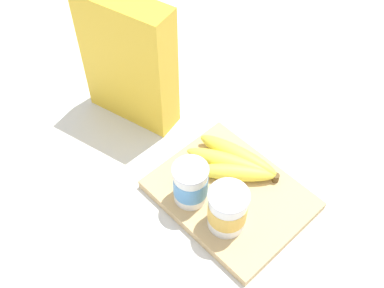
{
  "coord_description": "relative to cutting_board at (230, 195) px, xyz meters",
  "views": [
    {
      "loc": [
        -0.31,
        0.4,
        0.78
      ],
      "look_at": [
        0.11,
        0.0,
        0.07
      ],
      "focal_mm": 44.15,
      "sensor_mm": 36.0,
      "label": 1
    }
  ],
  "objects": [
    {
      "name": "ground_plane",
      "position": [
        0.0,
        0.0,
        -0.01
      ],
      "size": [
        2.4,
        2.4,
        0.0
      ],
      "primitive_type": "plane",
      "color": "silver"
    },
    {
      "name": "cutting_board",
      "position": [
        0.0,
        0.0,
        0.0
      ],
      "size": [
        0.29,
        0.23,
        0.02
      ],
      "primitive_type": "cube",
      "color": "tan",
      "rests_on": "ground_plane"
    },
    {
      "name": "cereal_box",
      "position": [
        0.31,
        -0.01,
        0.14
      ],
      "size": [
        0.21,
        0.11,
        0.29
      ],
      "primitive_type": "cube",
      "rotation": [
        0.0,
        0.0,
        0.25
      ],
      "color": "yellow",
      "rests_on": "ground_plane"
    },
    {
      "name": "yogurt_cup_front",
      "position": [
        -0.04,
        0.05,
        0.06
      ],
      "size": [
        0.07,
        0.07,
        0.09
      ],
      "color": "white",
      "rests_on": "cutting_board"
    },
    {
      "name": "yogurt_cup_back",
      "position": [
        0.05,
        0.06,
        0.05
      ],
      "size": [
        0.07,
        0.07,
        0.09
      ],
      "color": "white",
      "rests_on": "cutting_board"
    },
    {
      "name": "banana_bunch",
      "position": [
        0.04,
        -0.05,
        0.03
      ],
      "size": [
        0.18,
        0.13,
        0.04
      ],
      "color": "yellow",
      "rests_on": "cutting_board"
    }
  ]
}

